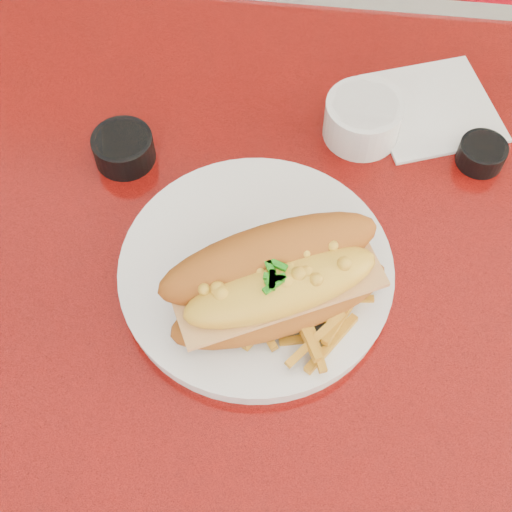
# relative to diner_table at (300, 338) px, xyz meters

# --- Properties ---
(ground) EXTENTS (8.00, 8.00, 0.00)m
(ground) POSITION_rel_diner_table_xyz_m (0.00, 0.00, -0.61)
(ground) COLOR beige
(ground) RESTS_ON ground
(diner_table) EXTENTS (1.23, 0.83, 0.77)m
(diner_table) POSITION_rel_diner_table_xyz_m (0.00, 0.00, 0.00)
(diner_table) COLOR red
(diner_table) RESTS_ON ground
(booth_bench_far) EXTENTS (1.20, 0.51, 0.90)m
(booth_bench_far) POSITION_rel_diner_table_xyz_m (0.00, 0.81, -0.32)
(booth_bench_far) COLOR #A40A17
(booth_bench_far) RESTS_ON ground
(dinner_plate) EXTENTS (0.31, 0.31, 0.02)m
(dinner_plate) POSITION_rel_diner_table_xyz_m (-0.05, -0.01, 0.17)
(dinner_plate) COLOR silver
(dinner_plate) RESTS_ON diner_table
(mac_hoagie) EXTENTS (0.23, 0.18, 0.09)m
(mac_hoagie) POSITION_rel_diner_table_xyz_m (-0.03, -0.05, 0.22)
(mac_hoagie) COLOR #A4581A
(mac_hoagie) RESTS_ON dinner_plate
(fries_pile) EXTENTS (0.11, 0.10, 0.03)m
(fries_pile) POSITION_rel_diner_table_xyz_m (-0.00, -0.06, 0.19)
(fries_pile) COLOR gold
(fries_pile) RESTS_ON dinner_plate
(fork) EXTENTS (0.02, 0.15, 0.00)m
(fork) POSITION_rel_diner_table_xyz_m (-0.00, 0.00, 0.18)
(fork) COLOR silver
(fork) RESTS_ON dinner_plate
(gravy_ramekin) EXTENTS (0.10, 0.10, 0.05)m
(gravy_ramekin) POSITION_rel_diner_table_xyz_m (0.04, 0.18, 0.19)
(gravy_ramekin) COLOR silver
(gravy_ramekin) RESTS_ON diner_table
(sauce_cup_left) EXTENTS (0.07, 0.07, 0.03)m
(sauce_cup_left) POSITION_rel_diner_table_xyz_m (-0.21, 0.12, 0.18)
(sauce_cup_left) COLOR black
(sauce_cup_left) RESTS_ON diner_table
(sauce_cup_right) EXTENTS (0.07, 0.07, 0.03)m
(sauce_cup_right) POSITION_rel_diner_table_xyz_m (0.17, 0.16, 0.18)
(sauce_cup_right) COLOR black
(sauce_cup_right) RESTS_ON diner_table
(paper_napkin) EXTENTS (0.17, 0.17, 0.00)m
(paper_napkin) POSITION_rel_diner_table_xyz_m (0.12, 0.23, 0.16)
(paper_napkin) COLOR silver
(paper_napkin) RESTS_ON diner_table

